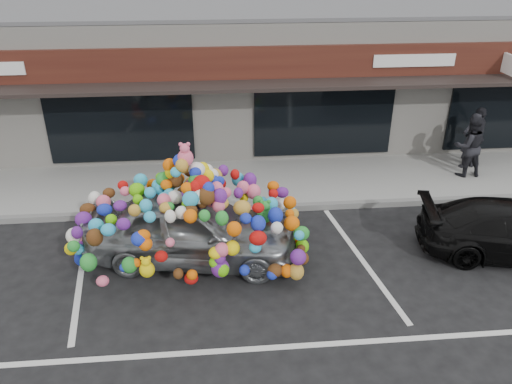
{
  "coord_description": "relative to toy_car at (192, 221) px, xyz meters",
  "views": [
    {
      "loc": [
        -0.3,
        -8.65,
        6.25
      ],
      "look_at": [
        0.6,
        1.4,
        1.12
      ],
      "focal_mm": 35.0,
      "sensor_mm": 36.0,
      "label": 1
    }
  ],
  "objects": [
    {
      "name": "ground",
      "position": [
        0.85,
        -0.55,
        -0.94
      ],
      "size": [
        90.0,
        90.0,
        0.0
      ],
      "primitive_type": "plane",
      "color": "black",
      "rests_on": "ground"
    },
    {
      "name": "shop_building",
      "position": [
        0.85,
        7.89,
        1.22
      ],
      "size": [
        24.0,
        7.2,
        4.31
      ],
      "color": "silver",
      "rests_on": "ground"
    },
    {
      "name": "sidewalk",
      "position": [
        0.85,
        3.45,
        -0.86
      ],
      "size": [
        26.0,
        3.0,
        0.15
      ],
      "primitive_type": "cube",
      "color": "gray",
      "rests_on": "ground"
    },
    {
      "name": "kerb",
      "position": [
        0.85,
        1.95,
        -0.86
      ],
      "size": [
        26.0,
        0.18,
        0.16
      ],
      "primitive_type": "cube",
      "color": "slate",
      "rests_on": "ground"
    },
    {
      "name": "parking_stripe_left",
      "position": [
        -2.35,
        -0.35,
        -0.93
      ],
      "size": [
        0.73,
        4.37,
        0.01
      ],
      "primitive_type": "cube",
      "rotation": [
        0.0,
        0.0,
        0.14
      ],
      "color": "silver",
      "rests_on": "ground"
    },
    {
      "name": "parking_stripe_mid",
      "position": [
        3.65,
        -0.35,
        -0.93
      ],
      "size": [
        0.73,
        4.37,
        0.01
      ],
      "primitive_type": "cube",
      "rotation": [
        0.0,
        0.0,
        0.14
      ],
      "color": "silver",
      "rests_on": "ground"
    },
    {
      "name": "lane_line",
      "position": [
        2.85,
        -2.85,
        -0.93
      ],
      "size": [
        14.0,
        0.12,
        0.01
      ],
      "primitive_type": "cube",
      "color": "silver",
      "rests_on": "ground"
    },
    {
      "name": "toy_car",
      "position": [
        0.0,
        0.0,
        0.0
      ],
      "size": [
        3.22,
        5.02,
        2.77
      ],
      "rotation": [
        0.0,
        0.0,
        1.4
      ],
      "color": "#B8BCC4",
      "rests_on": "ground"
    },
    {
      "name": "pedestrian_a",
      "position": [
        8.02,
        3.86,
        0.05
      ],
      "size": [
        0.67,
        0.49,
        1.67
      ],
      "primitive_type": "imported",
      "rotation": [
        0.0,
        0.0,
        3.3
      ],
      "color": "black",
      "rests_on": "sidewalk"
    },
    {
      "name": "pedestrian_b",
      "position": [
        7.71,
        3.32,
        0.1
      ],
      "size": [
        0.88,
        0.69,
        1.77
      ],
      "primitive_type": "imported",
      "rotation": [
        0.0,
        0.0,
        3.16
      ],
      "color": "black",
      "rests_on": "sidewalk"
    },
    {
      "name": "pedestrian_c",
      "position": [
        8.28,
        4.03,
        0.11
      ],
      "size": [
        1.08,
        1.01,
        1.79
      ],
      "primitive_type": "imported",
      "rotation": [
        0.0,
        0.0,
        4.01
      ],
      "color": "black",
      "rests_on": "sidewalk"
    }
  ]
}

